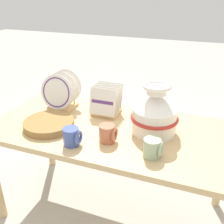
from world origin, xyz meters
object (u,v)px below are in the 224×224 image
(ceramic_vase, at_px, (155,113))
(mug_sage_glaze, at_px, (153,148))
(dish_rack_round_plates, at_px, (61,94))
(dish_rack_square_plates, at_px, (106,103))
(mug_cobalt_glaze, at_px, (72,137))
(wicker_charger_stack, at_px, (49,124))
(mug_terracotta_glaze, at_px, (108,134))

(ceramic_vase, bearing_deg, mug_sage_glaze, -78.77)
(dish_rack_round_plates, height_order, dish_rack_square_plates, dish_rack_round_plates)
(dish_rack_round_plates, distance_m, mug_cobalt_glaze, 0.50)
(dish_rack_square_plates, distance_m, wicker_charger_stack, 0.41)
(mug_cobalt_glaze, bearing_deg, mug_sage_glaze, 5.88)
(dish_rack_round_plates, relative_size, dish_rack_square_plates, 1.30)
(dish_rack_round_plates, bearing_deg, mug_terracotta_glaze, -32.15)
(dish_rack_round_plates, distance_m, mug_terracotta_glaze, 0.56)
(mug_terracotta_glaze, height_order, mug_cobalt_glaze, same)
(dish_rack_round_plates, distance_m, wicker_charger_stack, 0.29)
(dish_rack_round_plates, xyz_separation_m, mug_terracotta_glaze, (0.48, -0.30, -0.06))
(mug_sage_glaze, bearing_deg, dish_rack_round_plates, 154.58)
(mug_terracotta_glaze, height_order, mug_sage_glaze, same)
(ceramic_vase, relative_size, mug_cobalt_glaze, 3.03)
(ceramic_vase, bearing_deg, wicker_charger_stack, -165.10)
(ceramic_vase, bearing_deg, mug_cobalt_glaze, -143.06)
(mug_terracotta_glaze, xyz_separation_m, mug_sage_glaze, (0.27, -0.06, 0.00))
(mug_cobalt_glaze, bearing_deg, ceramic_vase, 36.94)
(wicker_charger_stack, distance_m, mug_terracotta_glaze, 0.41)
(dish_rack_round_plates, xyz_separation_m, dish_rack_square_plates, (0.33, 0.03, -0.03))
(mug_sage_glaze, bearing_deg, ceramic_vase, 101.23)
(wicker_charger_stack, xyz_separation_m, mug_sage_glaze, (0.68, -0.08, 0.03))
(mug_cobalt_glaze, bearing_deg, dish_rack_round_plates, 127.05)
(ceramic_vase, bearing_deg, dish_rack_round_plates, 171.51)
(ceramic_vase, distance_m, mug_sage_glaze, 0.27)
(mug_sage_glaze, height_order, mug_cobalt_glaze, same)
(wicker_charger_stack, distance_m, mug_cobalt_glaze, 0.27)
(ceramic_vase, height_order, dish_rack_round_plates, ceramic_vase)
(dish_rack_square_plates, bearing_deg, mug_terracotta_glaze, -66.93)
(dish_rack_square_plates, xyz_separation_m, wicker_charger_stack, (-0.27, -0.31, -0.06))
(dish_rack_round_plates, relative_size, mug_terracotta_glaze, 2.59)
(ceramic_vase, xyz_separation_m, mug_sage_glaze, (0.05, -0.25, -0.08))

